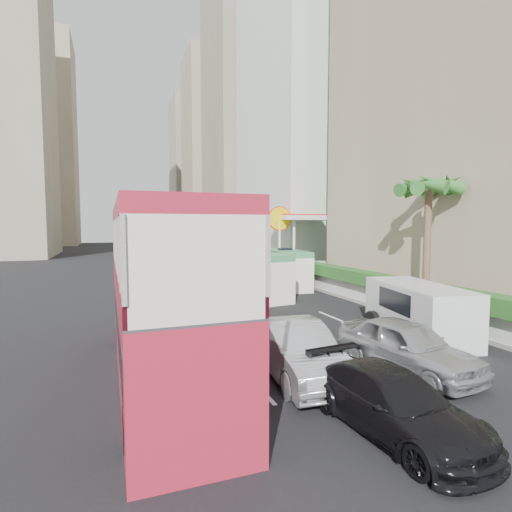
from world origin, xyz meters
name	(u,v)px	position (x,y,z in m)	size (l,w,h in m)	color
ground_plane	(335,353)	(0.00, 0.00, 0.00)	(200.00, 200.00, 0.00)	black
double_decker_bus	(161,292)	(-6.00, 0.00, 2.53)	(2.50, 11.00, 5.06)	#A71E32
car_silver_lane_a	(296,377)	(-2.29, -1.56, 0.00)	(1.74, 4.99, 1.64)	#ABAEB2
car_silver_lane_b	(406,372)	(1.11, -2.35, 0.00)	(1.92, 4.76, 1.62)	#ABAEB2
car_black	(392,432)	(-1.70, -5.16, 0.00)	(1.88, 4.63, 1.34)	black
van_asset	(223,283)	(0.82, 17.76, 0.00)	(2.38, 5.15, 1.43)	silver
minibus_near	(252,275)	(0.97, 11.38, 1.42)	(2.14, 6.42, 2.85)	silver
minibus_far	(285,269)	(4.60, 14.43, 1.36)	(2.04, 6.13, 2.72)	silver
panel_van_near	(418,310)	(4.30, 0.69, 1.06)	(2.12, 5.31, 2.12)	silver
panel_van_far	(239,263)	(3.99, 23.51, 0.96)	(1.92, 4.79, 1.92)	silver
sidewalk	(281,269)	(9.00, 25.00, 0.09)	(6.00, 120.00, 0.18)	#99968C
kerb_wall	(307,278)	(6.20, 14.00, 0.68)	(0.30, 44.00, 1.00)	silver
hedge	(307,266)	(6.20, 14.00, 1.53)	(1.10, 44.00, 0.70)	#2D6626
palm_tree	(427,248)	(7.80, 4.00, 3.38)	(0.36, 0.36, 6.40)	brown
shell_station	(299,243)	(10.00, 23.00, 2.75)	(6.50, 8.00, 5.50)	silver
tower_stripe	(319,29)	(18.00, 34.00, 29.00)	(16.00, 18.00, 58.00)	white
tower_mid	(254,113)	(18.00, 58.00, 25.00)	(16.00, 16.00, 50.00)	gray
tower_far_a	(216,152)	(17.00, 82.00, 22.00)	(14.00, 14.00, 44.00)	tan
tower_far_b	(197,172)	(17.00, 104.00, 20.00)	(14.00, 14.00, 40.00)	gray
tower_left_b	(37,142)	(-22.00, 90.00, 23.00)	(16.00, 16.00, 46.00)	tan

